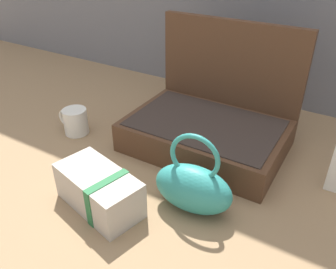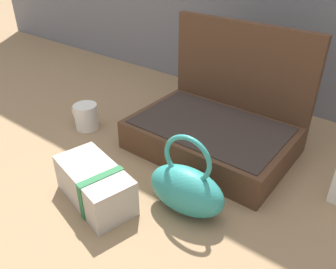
{
  "view_description": "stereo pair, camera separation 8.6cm",
  "coord_description": "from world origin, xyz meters",
  "px_view_note": "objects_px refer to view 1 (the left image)",
  "views": [
    {
      "loc": [
        0.41,
        -0.65,
        0.58
      ],
      "look_at": [
        0.03,
        -0.02,
        0.12
      ],
      "focal_mm": 37.0,
      "sensor_mm": 36.0,
      "label": 1
    },
    {
      "loc": [
        0.48,
        -0.6,
        0.58
      ],
      "look_at": [
        0.03,
        -0.02,
        0.12
      ],
      "focal_mm": 37.0,
      "sensor_mm": 36.0,
      "label": 2
    }
  ],
  "objects_px": {
    "cream_toiletry_bag": "(100,191)",
    "coffee_mug": "(75,121)",
    "open_suitcase": "(211,121)",
    "teal_pouch_handbag": "(193,187)"
  },
  "relations": [
    {
      "from": "teal_pouch_handbag",
      "to": "cream_toiletry_bag",
      "type": "xyz_separation_m",
      "value": [
        -0.19,
        -0.11,
        -0.02
      ]
    },
    {
      "from": "cream_toiletry_bag",
      "to": "coffee_mug",
      "type": "bearing_deg",
      "value": 142.85
    },
    {
      "from": "open_suitcase",
      "to": "coffee_mug",
      "type": "height_order",
      "value": "open_suitcase"
    },
    {
      "from": "cream_toiletry_bag",
      "to": "coffee_mug",
      "type": "distance_m",
      "value": 0.37
    },
    {
      "from": "open_suitcase",
      "to": "teal_pouch_handbag",
      "type": "bearing_deg",
      "value": -72.58
    },
    {
      "from": "open_suitcase",
      "to": "cream_toiletry_bag",
      "type": "distance_m",
      "value": 0.4
    },
    {
      "from": "cream_toiletry_bag",
      "to": "open_suitcase",
      "type": "bearing_deg",
      "value": 75.53
    },
    {
      "from": "cream_toiletry_bag",
      "to": "coffee_mug",
      "type": "xyz_separation_m",
      "value": [
        -0.29,
        0.22,
        -0.01
      ]
    },
    {
      "from": "coffee_mug",
      "to": "cream_toiletry_bag",
      "type": "bearing_deg",
      "value": -37.15
    },
    {
      "from": "teal_pouch_handbag",
      "to": "coffee_mug",
      "type": "bearing_deg",
      "value": 166.35
    }
  ]
}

